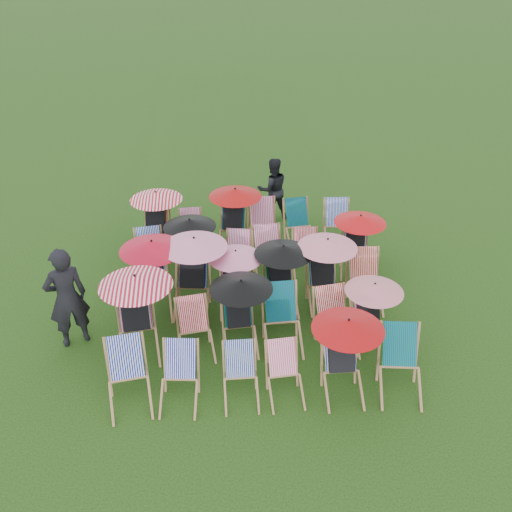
{
  "coord_description": "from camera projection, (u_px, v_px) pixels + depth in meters",
  "views": [
    {
      "loc": [
        -0.51,
        -8.73,
        6.58
      ],
      "look_at": [
        0.04,
        0.44,
        0.9
      ],
      "focal_mm": 40.0,
      "sensor_mm": 36.0,
      "label": 1
    }
  ],
  "objects": [
    {
      "name": "deckchair_21",
      "position": [
        269.0,
        255.0,
        11.62
      ],
      "size": [
        0.73,
        0.96,
        0.98
      ],
      "rotation": [
        0.0,
        0.0,
        0.1
      ],
      "color": "#A0714A",
      "rests_on": "ground"
    },
    {
      "name": "deckchair_28",
      "position": [
        299.0,
        224.0,
        12.76
      ],
      "size": [
        0.74,
        0.95,
        0.94
      ],
      "rotation": [
        0.0,
        0.0,
        0.14
      ],
      "color": "#A0714A",
      "rests_on": "ground"
    },
    {
      "name": "deckchair_23",
      "position": [
        356.0,
        243.0,
        11.69
      ],
      "size": [
        1.05,
        1.12,
        1.25
      ],
      "rotation": [
        0.0,
        0.0,
        -0.16
      ],
      "color": "#A0714A",
      "rests_on": "ground"
    },
    {
      "name": "deckchair_3",
      "position": [
        285.0,
        375.0,
        8.75
      ],
      "size": [
        0.63,
        0.82,
        0.84
      ],
      "rotation": [
        0.0,
        0.0,
        0.1
      ],
      "color": "#A0714A",
      "rests_on": "ground"
    },
    {
      "name": "deckchair_14",
      "position": [
        234.0,
        279.0,
        10.62
      ],
      "size": [
        1.0,
        1.04,
        1.19
      ],
      "rotation": [
        0.0,
        0.0,
        -0.0
      ],
      "color": "#A0714A",
      "rests_on": "ground"
    },
    {
      "name": "deckchair_13",
      "position": [
        192.0,
        273.0,
        10.56
      ],
      "size": [
        1.22,
        1.29,
        1.45
      ],
      "rotation": [
        0.0,
        0.0,
        -0.11
      ],
      "color": "#A0714A",
      "rests_on": "ground"
    },
    {
      "name": "deckchair_24",
      "position": [
        155.0,
        220.0,
        12.43
      ],
      "size": [
        1.13,
        1.2,
        1.34
      ],
      "rotation": [
        0.0,
        0.0,
        -0.14
      ],
      "color": "#A0714A",
      "rests_on": "ground"
    },
    {
      "name": "deckchair_12",
      "position": [
        152.0,
        276.0,
        10.5
      ],
      "size": [
        1.2,
        1.28,
        1.42
      ],
      "rotation": [
        0.0,
        0.0,
        0.13
      ],
      "color": "#A0714A",
      "rests_on": "ground"
    },
    {
      "name": "deckchair_17",
      "position": [
        365.0,
        282.0,
        10.77
      ],
      "size": [
        0.69,
        0.95,
        1.01
      ],
      "rotation": [
        0.0,
        0.0,
        -0.02
      ],
      "color": "#A0714A",
      "rests_on": "ground"
    },
    {
      "name": "deckchair_15",
      "position": [
        282.0,
        277.0,
        10.6
      ],
      "size": [
        1.08,
        1.15,
        1.28
      ],
      "rotation": [
        0.0,
        0.0,
        0.11
      ],
      "color": "#A0714A",
      "rests_on": "ground"
    },
    {
      "name": "deckchair_0",
      "position": [
        128.0,
        378.0,
        8.59
      ],
      "size": [
        0.8,
        1.01,
        0.98
      ],
      "rotation": [
        0.0,
        0.0,
        0.18
      ],
      "color": "#A0714A",
      "rests_on": "ground"
    },
    {
      "name": "deckchair_8",
      "position": [
        240.0,
        313.0,
        9.67
      ],
      "size": [
        1.07,
        1.14,
        1.27
      ],
      "rotation": [
        0.0,
        0.0,
        0.1
      ],
      "color": "#A0714A",
      "rests_on": "ground"
    },
    {
      "name": "person_rear",
      "position": [
        273.0,
        189.0,
        13.63
      ],
      "size": [
        0.85,
        0.72,
        1.55
      ],
      "primitive_type": "imported",
      "rotation": [
        0.0,
        0.0,
        3.33
      ],
      "color": "black",
      "rests_on": "ground"
    },
    {
      "name": "deckchair_25",
      "position": [
        191.0,
        232.0,
        12.54
      ],
      "size": [
        0.61,
        0.82,
        0.85
      ],
      "rotation": [
        0.0,
        0.0,
        0.06
      ],
      "color": "#A0714A",
      "rests_on": "ground"
    },
    {
      "name": "deckchair_16",
      "position": [
        325.0,
        271.0,
        10.72
      ],
      "size": [
        1.12,
        1.18,
        1.33
      ],
      "rotation": [
        0.0,
        0.0,
        0.04
      ],
      "color": "#A0714A",
      "rests_on": "ground"
    },
    {
      "name": "deckchair_10",
      "position": [
        335.0,
        322.0,
        9.77
      ],
      "size": [
        0.79,
        0.99,
        0.97
      ],
      "rotation": [
        0.0,
        0.0,
        0.18
      ],
      "color": "#A0714A",
      "rests_on": "ground"
    },
    {
      "name": "person_left",
      "position": [
        67.0,
        298.0,
        9.57
      ],
      "size": [
        0.82,
        0.72,
        1.9
      ],
      "primitive_type": "imported",
      "rotation": [
        0.0,
        0.0,
        3.61
      ],
      "color": "black",
      "rests_on": "ground"
    },
    {
      "name": "deckchair_5",
      "position": [
        401.0,
        366.0,
        8.8
      ],
      "size": [
        0.77,
        1.0,
        1.01
      ],
      "rotation": [
        0.0,
        0.0,
        -0.11
      ],
      "color": "#A0714A",
      "rests_on": "ground"
    },
    {
      "name": "deckchair_11",
      "position": [
        371.0,
        314.0,
        9.73
      ],
      "size": [
        0.99,
        1.05,
        1.18
      ],
      "rotation": [
        0.0,
        0.0,
        0.07
      ],
      "color": "#A0714A",
      "rests_on": "ground"
    },
    {
      "name": "deckchair_2",
      "position": [
        241.0,
        377.0,
        8.71
      ],
      "size": [
        0.58,
        0.8,
        0.85
      ],
      "rotation": [
        0.0,
        0.0,
        0.03
      ],
      "color": "#A0714A",
      "rests_on": "ground"
    },
    {
      "name": "deckchair_26",
      "position": [
        233.0,
        217.0,
        12.53
      ],
      "size": [
        1.15,
        1.21,
        1.36
      ],
      "rotation": [
        0.0,
        0.0,
        -0.13
      ],
      "color": "#A0714A",
      "rests_on": "ground"
    },
    {
      "name": "deckchair_18",
      "position": [
        151.0,
        256.0,
        11.62
      ],
      "size": [
        0.76,
        0.95,
        0.94
      ],
      "rotation": [
        0.0,
        0.0,
        0.18
      ],
      "color": "#A0714A",
      "rests_on": "ground"
    },
    {
      "name": "deckchair_9",
      "position": [
        283.0,
        321.0,
        9.75
      ],
      "size": [
        0.73,
        0.98,
        1.02
      ],
      "rotation": [
        0.0,
        0.0,
        0.06
      ],
      "color": "#A0714A",
      "rests_on": "ground"
    },
    {
      "name": "deckchair_6",
      "position": [
        136.0,
        314.0,
        9.49
      ],
      "size": [
        1.22,
        1.32,
        1.45
      ],
      "rotation": [
        0.0,
        0.0,
        0.17
      ],
      "color": "#A0714A",
      "rests_on": "ground"
    },
    {
      "name": "deckchair_19",
      "position": [
        189.0,
        248.0,
        11.53
      ],
      "size": [
        1.06,
        1.1,
        1.26
      ],
      "rotation": [
        0.0,
        0.0,
        -0.02
      ],
      "color": "#A0714A",
      "rests_on": "ground"
    },
    {
      "name": "deckchair_20",
      "position": [
        238.0,
        256.0,
        11.67
      ],
      "size": [
        0.69,
        0.88,
        0.87
      ],
      "rotation": [
        0.0,
        0.0,
        -0.15
      ],
      "color": "#A0714A",
      "rests_on": "ground"
    },
    {
      "name": "deckchair_1",
      "position": [
        179.0,
        378.0,
        8.64
      ],
      "size": [
        0.67,
        0.88,
        0.9
      ],
      "rotation": [
        0.0,
        0.0,
        -0.09
      ],
      "color": "#A0714A",
      "rests_on": "ground"
    },
    {
      "name": "ground",
      "position": [
        255.0,
        308.0,
        10.9
      ],
      "size": [
        100.0,
        100.0,
        0.0
      ],
      "primitive_type": "plane",
      "color": "#15320B",
      "rests_on": "ground"
    },
    {
      "name": "deckchair_22",
      "position": [
        306.0,
        255.0,
        11.71
      ],
      "size": [
        0.59,
        0.82,
        0.88
      ],
      "rotation": [
        0.0,
        0.0,
        -0.0
      ],
      "color": "#A0714A",
      "rests_on": "ground"
    },
    {
      "name": "deckchair_4",
      "position": [
        344.0,
        356.0,
        8.71
      ],
      "size": [
        1.11,
        1.16,
        1.32
      ],
      "rotation": [
        0.0,
        0.0,
        0.04
      ],
      "color": "#A0714A",
      "rests_on": "ground"
    },
    {
      "name": "deckchair_29",
      "position": [
        338.0,
        225.0,
        12.75
      ],
      "size": [
        0.66,
        0.9,
        0.95
      ],
      "rotation": [
        0.0,
        0.0,
        -0.03
      ],
      "color": "#A0714A",
      "rests_on": "ground"
    },
    {
      "name": "deckchair_27",
      "position": [
        263.0,
        225.0,
        12.67
      ],
      "size": [
        0.66,
        0.93,
        1.0
      ],
      "rotation": [
        0.0,
        0.0,
        0.0
      ],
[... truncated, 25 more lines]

